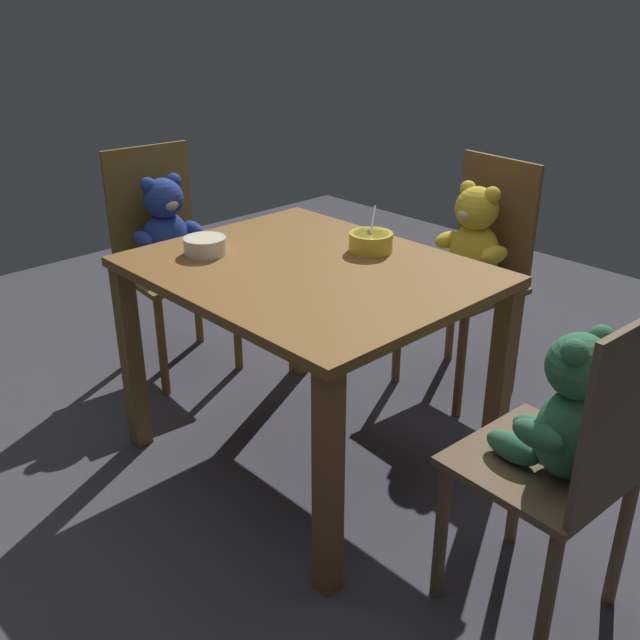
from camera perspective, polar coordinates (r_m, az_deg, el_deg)
The scene contains 7 objects.
ground_plane at distance 2.69m, azimuth -0.79°, elevation -11.01°, with size 5.20×5.20×0.04m.
dining_table at distance 2.37m, azimuth -0.88°, elevation 1.73°, with size 1.09×0.88×0.73m.
teddy_chair_near_right at distance 1.86m, azimuth 18.94°, elevation -8.40°, with size 0.41×0.43×0.92m.
teddy_chair_far_center at distance 2.97m, azimuth 11.91°, elevation 5.21°, with size 0.44×0.43×0.95m.
teddy_chair_near_left at distance 3.15m, azimuth -11.95°, elevation 6.22°, with size 0.45×0.46×0.95m.
porridge_bowl_white_near_left at distance 2.47m, azimuth -9.06°, elevation 5.85°, with size 0.14×0.14×0.06m.
porridge_bowl_yellow_far_center at distance 2.47m, azimuth 4.03°, elevation 6.20°, with size 0.15×0.15×0.14m.
Camera 1 is at (1.61, -1.48, 1.54)m, focal length 40.56 mm.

